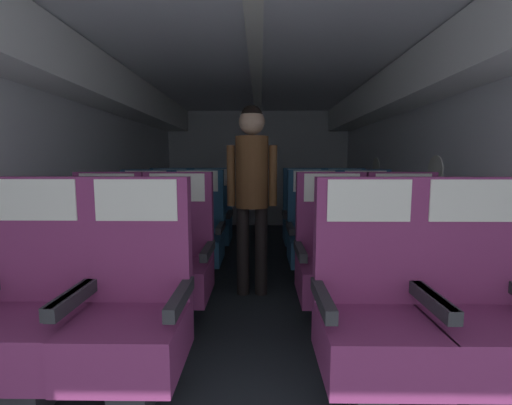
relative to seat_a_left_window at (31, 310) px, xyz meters
name	(u,v)px	position (x,y,z in m)	size (l,w,h in m)	color
ground	(256,288)	(1.04, 1.57, -0.48)	(3.52, 6.76, 0.02)	#23282D
fuselage_shell	(256,122)	(1.04, 1.82, 1.08)	(3.40, 6.41, 2.13)	silver
seat_a_left_window	(31,310)	(0.00, 0.00, 0.00)	(0.52, 0.48, 1.09)	#38383D
seat_a_left_aisle	(133,311)	(0.49, -0.01, 0.00)	(0.52, 0.48, 1.09)	#38383D
seat_a_right_aisle	(476,314)	(2.08, -0.01, 0.00)	(0.52, 0.48, 1.09)	#38383D
seat_a_right_window	(371,313)	(1.60, -0.01, 0.00)	(0.52, 0.48, 1.09)	#38383D
seat_b_left_window	(105,261)	(-0.01, 0.81, 0.00)	(0.52, 0.48, 1.09)	#38383D
seat_b_left_aisle	(176,261)	(0.49, 0.82, 0.00)	(0.52, 0.48, 1.09)	#38383D
seat_b_right_aisle	(405,262)	(2.10, 0.82, 0.00)	(0.52, 0.48, 1.09)	#38383D
seat_b_right_window	(333,262)	(1.59, 0.82, 0.00)	(0.52, 0.48, 1.09)	#38383D
seat_c_left_window	(145,236)	(-0.01, 1.64, 0.00)	(0.52, 0.48, 1.09)	#38383D
seat_c_left_aisle	(197,236)	(0.48, 1.66, 0.00)	(0.52, 0.48, 1.09)	#38383D
seat_c_right_aisle	(366,236)	(2.08, 1.66, 0.00)	(0.52, 0.48, 1.09)	#38383D
seat_c_right_window	(315,237)	(1.59, 1.64, 0.00)	(0.52, 0.48, 1.09)	#38383D
seat_d_left_window	(169,221)	(0.00, 2.49, 0.00)	(0.52, 0.48, 1.09)	#38383D
seat_d_left_aisle	(210,221)	(0.49, 2.49, 0.00)	(0.52, 0.48, 1.09)	#38383D
seat_d_right_aisle	(345,221)	(2.09, 2.47, 0.00)	(0.52, 0.48, 1.09)	#38383D
seat_d_right_window	(305,221)	(1.61, 2.47, 0.00)	(0.52, 0.48, 1.09)	#38383D
flight_attendant	(252,180)	(1.01, 1.41, 0.55)	(0.43, 0.28, 1.64)	black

